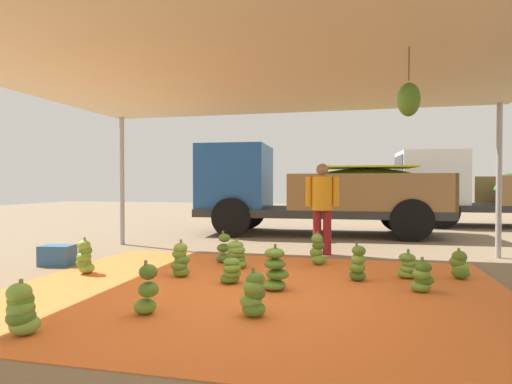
{
  "coord_description": "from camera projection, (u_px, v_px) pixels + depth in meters",
  "views": [
    {
      "loc": [
        1.22,
        -5.2,
        1.36
      ],
      "look_at": [
        -0.28,
        1.32,
        1.23
      ],
      "focal_mm": 29.71,
      "sensor_mm": 36.0,
      "label": 1
    }
  ],
  "objects": [
    {
      "name": "banana_bunch_1",
      "position": [
        231.0,
        271.0,
        5.72
      ],
      "size": [
        0.37,
        0.37,
        0.41
      ],
      "color": "#518428",
      "rests_on": "tarp_orange"
    },
    {
      "name": "banana_bunch_3",
      "position": [
        275.0,
        271.0,
        5.36
      ],
      "size": [
        0.42,
        0.41,
        0.59
      ],
      "color": "#60932D",
      "rests_on": "tarp_orange"
    },
    {
      "name": "worker_0",
      "position": [
        322.0,
        201.0,
        8.1
      ],
      "size": [
        0.64,
        0.39,
        1.74
      ],
      "color": "maroon",
      "rests_on": "ground"
    },
    {
      "name": "banana_bunch_8",
      "position": [
        180.0,
        261.0,
        6.12
      ],
      "size": [
        0.32,
        0.33,
        0.54
      ],
      "color": "#518428",
      "rests_on": "tarp_orange"
    },
    {
      "name": "banana_bunch_12",
      "position": [
        422.0,
        278.0,
        5.26
      ],
      "size": [
        0.38,
        0.35,
        0.44
      ],
      "color": "#6B9E38",
      "rests_on": "tarp_orange"
    },
    {
      "name": "tarp_orange",
      "position": [
        254.0,
        290.0,
        5.36
      ],
      "size": [
        6.32,
        4.96,
        0.01
      ],
      "primitive_type": "cube",
      "color": "orange",
      "rests_on": "ground"
    },
    {
      "name": "banana_bunch_11",
      "position": [
        85.0,
        258.0,
        6.34
      ],
      "size": [
        0.33,
        0.33,
        0.54
      ],
      "color": "#75A83D",
      "rests_on": "tarp_orange"
    },
    {
      "name": "banana_bunch_2",
      "position": [
        358.0,
        264.0,
        5.85
      ],
      "size": [
        0.29,
        0.31,
        0.54
      ],
      "color": "#477523",
      "rests_on": "tarp_orange"
    },
    {
      "name": "banana_bunch_4",
      "position": [
        408.0,
        266.0,
        6.03
      ],
      "size": [
        0.4,
        0.4,
        0.42
      ],
      "color": "#75A83D",
      "rests_on": "tarp_orange"
    },
    {
      "name": "ground_plane",
      "position": [
        289.0,
        253.0,
        8.29
      ],
      "size": [
        40.0,
        40.0,
        0.0
      ],
      "primitive_type": "plane",
      "color": "#7F6B51"
    },
    {
      "name": "banana_bunch_10",
      "position": [
        22.0,
        310.0,
        3.77
      ],
      "size": [
        0.33,
        0.33,
        0.5
      ],
      "color": "#75A83D",
      "rests_on": "tarp_orange"
    },
    {
      "name": "banana_bunch_5",
      "position": [
        236.0,
        255.0,
        6.75
      ],
      "size": [
        0.45,
        0.44,
        0.48
      ],
      "color": "#6B9E38",
      "rests_on": "tarp_orange"
    },
    {
      "name": "banana_bunch_13",
      "position": [
        253.0,
        295.0,
        4.31
      ],
      "size": [
        0.36,
        0.34,
        0.49
      ],
      "color": "#518428",
      "rests_on": "tarp_orange"
    },
    {
      "name": "cargo_truck_main",
      "position": [
        310.0,
        189.0,
        11.38
      ],
      "size": [
        6.49,
        2.64,
        2.4
      ],
      "color": "#2D2D2D",
      "rests_on": "ground"
    },
    {
      "name": "tent_canopy",
      "position": [
        253.0,
        67.0,
        5.22
      ],
      "size": [
        8.0,
        7.0,
        2.88
      ],
      "color": "#9EA0A5",
      "rests_on": "ground"
    },
    {
      "name": "banana_bunch_9",
      "position": [
        147.0,
        291.0,
        4.36
      ],
      "size": [
        0.35,
        0.32,
        0.56
      ],
      "color": "#60932D",
      "rests_on": "tarp_orange"
    },
    {
      "name": "banana_bunch_7",
      "position": [
        460.0,
        265.0,
        5.99
      ],
      "size": [
        0.34,
        0.34,
        0.43
      ],
      "color": "#518428",
      "rests_on": "tarp_orange"
    },
    {
      "name": "crate_1",
      "position": [
        57.0,
        255.0,
        7.02
      ],
      "size": [
        0.56,
        0.42,
        0.34
      ],
      "primitive_type": "cube",
      "rotation": [
        0.0,
        0.0,
        0.15
      ],
      "color": "#335B8E",
      "rests_on": "ground"
    },
    {
      "name": "cargo_truck_far",
      "position": [
        502.0,
        189.0,
        13.37
      ],
      "size": [
        7.03,
        2.54,
        2.4
      ],
      "color": "#2D2D2D",
      "rests_on": "ground"
    },
    {
      "name": "banana_bunch_6",
      "position": [
        318.0,
        250.0,
        7.04
      ],
      "size": [
        0.35,
        0.35,
        0.55
      ],
      "color": "#60932D",
      "rests_on": "tarp_orange"
    },
    {
      "name": "banana_bunch_0",
      "position": [
        224.0,
        249.0,
        7.22
      ],
      "size": [
        0.34,
        0.34,
        0.54
      ],
      "color": "#477523",
      "rests_on": "tarp_orange"
    }
  ]
}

